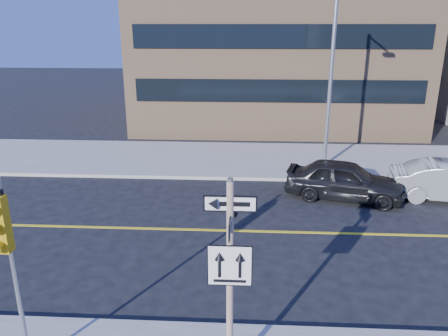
# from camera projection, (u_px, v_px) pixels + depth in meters

# --- Properties ---
(ground) EXTENTS (120.00, 120.00, 0.00)m
(ground) POSITION_uv_depth(u_px,v_px,m) (234.00, 303.00, 10.95)
(ground) COLOR black
(ground) RESTS_ON ground
(sign_pole) EXTENTS (0.92, 0.92, 4.06)m
(sign_pole) POSITION_uv_depth(u_px,v_px,m) (230.00, 272.00, 7.80)
(sign_pole) COLOR beige
(sign_pole) RESTS_ON near_sidewalk
(traffic_signal) EXTENTS (0.32, 0.45, 4.00)m
(traffic_signal) POSITION_uv_depth(u_px,v_px,m) (3.00, 240.00, 7.69)
(traffic_signal) COLOR gray
(traffic_signal) RESTS_ON near_sidewalk
(parked_car_a) EXTENTS (2.98, 4.91, 1.56)m
(parked_car_a) POSITION_uv_depth(u_px,v_px,m) (345.00, 180.00, 17.25)
(parked_car_a) COLOR black
(parked_car_a) RESTS_ON ground
(streetlight_a) EXTENTS (0.55, 2.25, 8.00)m
(streetlight_a) POSITION_uv_depth(u_px,v_px,m) (332.00, 69.00, 19.44)
(streetlight_a) COLOR gray
(streetlight_a) RESTS_ON far_sidewalk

